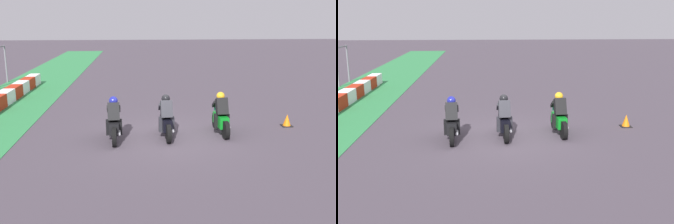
% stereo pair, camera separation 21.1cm
% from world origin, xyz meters
% --- Properties ---
extents(ground_plane, '(120.00, 120.00, 0.00)m').
position_xyz_m(ground_plane, '(0.00, 0.00, 0.00)').
color(ground_plane, '#473E48').
extents(rider_lane_a, '(2.04, 0.55, 1.51)m').
position_xyz_m(rider_lane_a, '(0.27, -1.93, 0.62)').
color(rider_lane_a, black).
rests_on(rider_lane_a, ground_plane).
extents(rider_lane_b, '(2.04, 0.55, 1.51)m').
position_xyz_m(rider_lane_b, '(-0.01, 0.06, 0.62)').
color(rider_lane_b, black).
rests_on(rider_lane_b, ground_plane).
extents(rider_lane_c, '(2.04, 0.55, 1.51)m').
position_xyz_m(rider_lane_c, '(-0.23, 1.86, 0.62)').
color(rider_lane_c, black).
rests_on(rider_lane_c, ground_plane).
extents(traffic_cone, '(0.40, 0.40, 0.47)m').
position_xyz_m(traffic_cone, '(1.03, -4.70, 0.21)').
color(traffic_cone, black).
rests_on(traffic_cone, ground_plane).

